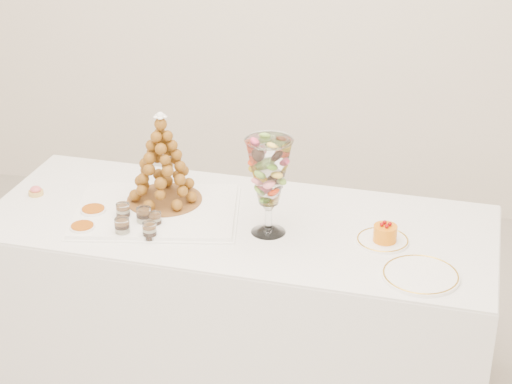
# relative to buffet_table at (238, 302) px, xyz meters

# --- Properties ---
(buffet_table) EXTENTS (2.01, 0.92, 0.75)m
(buffet_table) POSITION_rel_buffet_table_xyz_m (0.00, 0.00, 0.00)
(buffet_table) COLOR white
(buffet_table) RESTS_ON ground
(lace_tray) EXTENTS (0.68, 0.55, 0.02)m
(lace_tray) POSITION_rel_buffet_table_xyz_m (-0.32, -0.00, 0.38)
(lace_tray) COLOR white
(lace_tray) RESTS_ON buffet_table
(macaron_vase) EXTENTS (0.17, 0.17, 0.37)m
(macaron_vase) POSITION_rel_buffet_table_xyz_m (0.13, -0.07, 0.62)
(macaron_vase) COLOR white
(macaron_vase) RESTS_ON buffet_table
(cake_plate) EXTENTS (0.19, 0.19, 0.01)m
(cake_plate) POSITION_rel_buffet_table_xyz_m (0.56, -0.06, 0.38)
(cake_plate) COLOR white
(cake_plate) RESTS_ON buffet_table
(spare_plate) EXTENTS (0.27, 0.27, 0.01)m
(spare_plate) POSITION_rel_buffet_table_xyz_m (0.70, -0.28, 0.38)
(spare_plate) COLOR white
(spare_plate) RESTS_ON buffet_table
(pink_tart) EXTENTS (0.06, 0.06, 0.04)m
(pink_tart) POSITION_rel_buffet_table_xyz_m (-0.85, 0.06, 0.39)
(pink_tart) COLOR tan
(pink_tart) RESTS_ON buffet_table
(verrine_a) EXTENTS (0.06, 0.06, 0.07)m
(verrine_a) POSITION_rel_buffet_table_xyz_m (-0.43, -0.09, 0.41)
(verrine_a) COLOR white
(verrine_a) RESTS_ON buffet_table
(verrine_b) EXTENTS (0.07, 0.07, 0.08)m
(verrine_b) POSITION_rel_buffet_table_xyz_m (-0.34, -0.11, 0.41)
(verrine_b) COLOR white
(verrine_b) RESTS_ON buffet_table
(verrine_c) EXTENTS (0.05, 0.05, 0.06)m
(verrine_c) POSITION_rel_buffet_table_xyz_m (-0.29, -0.12, 0.41)
(verrine_c) COLOR white
(verrine_c) RESTS_ON buffet_table
(verrine_d) EXTENTS (0.06, 0.06, 0.07)m
(verrine_d) POSITION_rel_buffet_table_xyz_m (-0.39, -0.21, 0.41)
(verrine_d) COLOR white
(verrine_d) RESTS_ON buffet_table
(verrine_e) EXTENTS (0.06, 0.06, 0.07)m
(verrine_e) POSITION_rel_buffet_table_xyz_m (-0.28, -0.21, 0.41)
(verrine_e) COLOR white
(verrine_e) RESTS_ON buffet_table
(ramekin_back) EXTENTS (0.10, 0.10, 0.03)m
(ramekin_back) POSITION_rel_buffet_table_xyz_m (-0.56, -0.07, 0.39)
(ramekin_back) COLOR white
(ramekin_back) RESTS_ON buffet_table
(ramekin_front) EXTENTS (0.09, 0.09, 0.03)m
(ramekin_front) POSITION_rel_buffet_table_xyz_m (-0.55, -0.21, 0.39)
(ramekin_front) COLOR white
(ramekin_front) RESTS_ON buffet_table
(croquembouche) EXTENTS (0.30, 0.30, 0.37)m
(croquembouche) POSITION_rel_buffet_table_xyz_m (-0.31, 0.07, 0.57)
(croquembouche) COLOR brown
(croquembouche) RESTS_ON lace_tray
(mousse_cake) EXTENTS (0.09, 0.09, 0.08)m
(mousse_cake) POSITION_rel_buffet_table_xyz_m (0.57, -0.07, 0.41)
(mousse_cake) COLOR orange
(mousse_cake) RESTS_ON cake_plate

